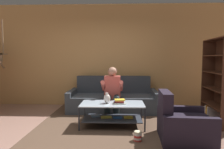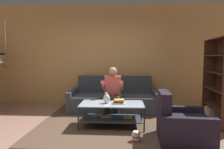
# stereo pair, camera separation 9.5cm
# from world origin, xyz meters

# --- Properties ---
(ground) EXTENTS (16.80, 16.80, 0.00)m
(ground) POSITION_xyz_m (0.00, 0.00, 0.00)
(ground) COLOR #9B7365
(back_partition) EXTENTS (8.40, 0.12, 2.90)m
(back_partition) POSITION_xyz_m (0.00, 2.46, 1.45)
(back_partition) COLOR tan
(back_partition) RESTS_ON ground
(couch) EXTENTS (2.28, 0.97, 0.88)m
(couch) POSITION_xyz_m (0.24, 1.83, 0.28)
(couch) COLOR #3A414A
(couch) RESTS_ON ground
(person_seated_center) EXTENTS (0.50, 0.58, 1.16)m
(person_seated_center) POSITION_xyz_m (0.24, 1.25, 0.63)
(person_seated_center) COLOR #202C30
(person_seated_center) RESTS_ON ground
(coffee_table) EXTENTS (1.26, 0.64, 0.47)m
(coffee_table) POSITION_xyz_m (0.27, 0.57, 0.31)
(coffee_table) COLOR #A9B8C6
(coffee_table) RESTS_ON ground
(area_rug) EXTENTS (3.00, 3.19, 0.01)m
(area_rug) POSITION_xyz_m (0.26, 1.07, 0.01)
(area_rug) COLOR brown
(area_rug) RESTS_ON ground
(vase) EXTENTS (0.13, 0.13, 0.21)m
(vase) POSITION_xyz_m (0.16, 0.57, 0.57)
(vase) COLOR silver
(vase) RESTS_ON coffee_table
(book_stack) EXTENTS (0.25, 0.21, 0.09)m
(book_stack) POSITION_xyz_m (0.41, 0.54, 0.51)
(book_stack) COLOR silver
(book_stack) RESTS_ON coffee_table
(bookshelf) EXTENTS (0.36, 1.08, 1.78)m
(bookshelf) POSITION_xyz_m (2.54, 0.95, 0.77)
(bookshelf) COLOR #4B291A
(bookshelf) RESTS_ON ground
(armchair) EXTENTS (0.87, 0.87, 0.82)m
(armchair) POSITION_xyz_m (1.47, -0.07, 0.26)
(armchair) COLOR black
(armchair) RESTS_ON ground
(popcorn_tub) EXTENTS (0.13, 0.13, 0.18)m
(popcorn_tub) POSITION_xyz_m (0.72, -0.14, 0.09)
(popcorn_tub) COLOR red
(popcorn_tub) RESTS_ON ground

